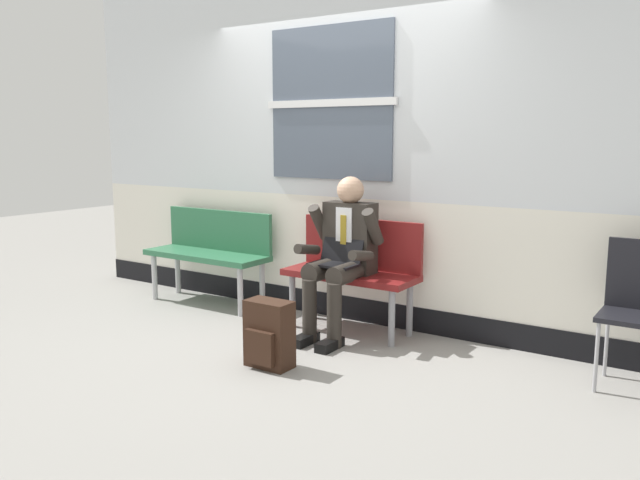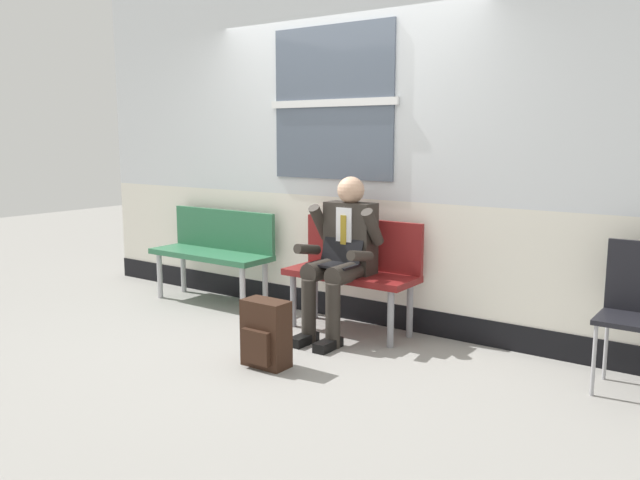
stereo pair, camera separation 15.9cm
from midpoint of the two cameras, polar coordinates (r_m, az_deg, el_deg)
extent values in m
plane|color=gray|center=(5.08, -1.37, -8.43)|extent=(18.00, 18.00, 0.00)
cube|color=silver|center=(5.42, 3.04, 14.10)|extent=(5.74, 0.12, 1.94)
cube|color=silver|center=(5.48, 2.91, -0.49)|extent=(5.74, 0.12, 0.83)
cube|color=black|center=(5.59, 2.87, -5.71)|extent=(5.74, 0.14, 0.20)
cube|color=#4C5666|center=(5.39, 1.93, 12.03)|extent=(1.16, 0.02, 1.24)
cube|color=silver|center=(5.38, 1.87, 12.03)|extent=(1.24, 0.03, 0.06)
cube|color=maroon|center=(5.06, 3.59, -3.15)|extent=(1.06, 0.42, 0.05)
cube|color=maroon|center=(5.17, 4.67, -0.34)|extent=(1.06, 0.04, 0.40)
cylinder|color=gray|center=(5.25, -1.51, -5.39)|extent=(0.05, 0.05, 0.43)
cylinder|color=gray|center=(5.48, 0.39, -4.75)|extent=(0.05, 0.05, 0.43)
cylinder|color=gray|center=(4.78, 7.22, -6.94)|extent=(0.05, 0.05, 0.43)
cylinder|color=gray|center=(5.04, 8.86, -6.13)|extent=(0.05, 0.05, 0.43)
cube|color=#2D6B47|center=(6.01, -8.96, -1.28)|extent=(1.23, 0.42, 0.05)
cube|color=#2D6B47|center=(6.10, -7.82, 0.93)|extent=(1.23, 0.04, 0.37)
cylinder|color=#B7B7BC|center=(6.33, -13.31, -3.09)|extent=(0.05, 0.05, 0.43)
cylinder|color=#B7B7BC|center=(6.53, -11.33, -2.66)|extent=(0.05, 0.05, 0.43)
cylinder|color=#B7B7BC|center=(5.59, -6.06, -4.53)|extent=(0.05, 0.05, 0.43)
cylinder|color=#B7B7BC|center=(5.81, -4.09, -3.97)|extent=(0.05, 0.05, 0.43)
cylinder|color=#2D2823|center=(4.94, 1.22, -2.62)|extent=(0.15, 0.40, 0.15)
cylinder|color=#2D2823|center=(4.85, -0.06, -6.30)|extent=(0.11, 0.11, 0.48)
cube|color=black|center=(4.87, -0.48, -8.79)|extent=(0.10, 0.26, 0.07)
cylinder|color=#2D2823|center=(4.82, 3.38, -2.93)|extent=(0.15, 0.40, 0.15)
cylinder|color=#2D2823|center=(4.73, 2.12, -6.71)|extent=(0.11, 0.11, 0.48)
cube|color=black|center=(4.75, 1.70, -9.26)|extent=(0.10, 0.26, 0.07)
cube|color=#2D2823|center=(5.01, 3.63, 0.21)|extent=(0.40, 0.18, 0.55)
cube|color=silver|center=(4.92, 3.05, 0.64)|extent=(0.14, 0.01, 0.39)
cube|color=olive|center=(4.92, 3.00, 0.29)|extent=(0.05, 0.01, 0.33)
sphere|color=tan|center=(4.96, 3.67, 4.42)|extent=(0.21, 0.21, 0.21)
cylinder|color=#2D2823|center=(5.07, 0.91, 1.58)|extent=(0.09, 0.25, 0.30)
cylinder|color=#2D2823|center=(4.96, -0.21, -0.83)|extent=(0.08, 0.27, 0.12)
cylinder|color=#2D2823|center=(4.81, 5.62, 1.14)|extent=(0.09, 0.25, 0.30)
cylinder|color=#2D2823|center=(4.70, 4.55, -1.43)|extent=(0.08, 0.27, 0.12)
cube|color=black|center=(4.84, 2.10, -2.20)|extent=(0.35, 0.22, 0.02)
cube|color=black|center=(4.93, 2.94, -0.70)|extent=(0.35, 0.08, 0.21)
cube|color=#331E14|center=(4.38, -3.75, -8.25)|extent=(0.32, 0.17, 0.46)
cube|color=#331E14|center=(4.32, -4.65, -9.45)|extent=(0.22, 0.04, 0.23)
cube|color=black|center=(4.31, 26.82, -6.37)|extent=(0.38, 0.38, 0.03)
cube|color=black|center=(4.42, 27.38, -2.91)|extent=(0.38, 0.03, 0.44)
cylinder|color=#A5A5AA|center=(4.25, 24.08, -9.71)|extent=(0.02, 0.02, 0.44)
cylinder|color=#A5A5AA|center=(4.55, 24.91, -8.53)|extent=(0.02, 0.02, 0.44)
camera|label=1|loc=(0.08, -89.08, 0.15)|focal=36.15mm
camera|label=2|loc=(0.08, 90.92, -0.15)|focal=36.15mm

